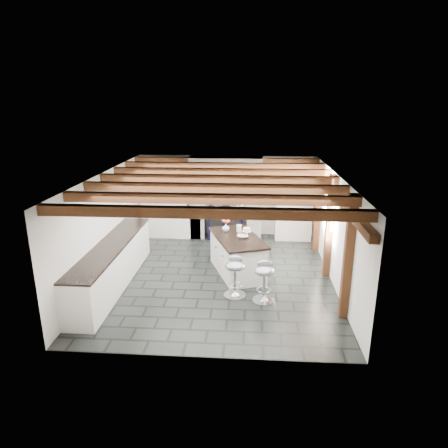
# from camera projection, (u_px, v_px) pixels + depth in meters

# --- Properties ---
(ground) EXTENTS (6.00, 6.00, 0.00)m
(ground) POSITION_uv_depth(u_px,v_px,m) (218.00, 276.00, 9.01)
(ground) COLOR black
(ground) RESTS_ON ground
(room_shell) EXTENTS (6.00, 6.03, 6.00)m
(room_shell) POSITION_uv_depth(u_px,v_px,m) (199.00, 213.00, 10.08)
(room_shell) COLOR white
(room_shell) RESTS_ON ground
(range_cooker) EXTENTS (1.00, 0.63, 0.99)m
(range_cooker) POSITION_uv_depth(u_px,v_px,m) (226.00, 221.00, 11.42)
(range_cooker) COLOR black
(range_cooker) RESTS_ON ground
(kitchen_island) EXTENTS (1.45, 1.95, 1.15)m
(kitchen_island) POSITION_uv_depth(u_px,v_px,m) (237.00, 254.00, 9.06)
(kitchen_island) COLOR white
(kitchen_island) RESTS_ON ground
(bar_stool_near) EXTENTS (0.45, 0.45, 0.83)m
(bar_stool_near) POSITION_uv_depth(u_px,v_px,m) (264.00, 277.00, 7.73)
(bar_stool_near) COLOR silver
(bar_stool_near) RESTS_ON ground
(bar_stool_far) EXTENTS (0.45, 0.45, 0.84)m
(bar_stool_far) POSITION_uv_depth(u_px,v_px,m) (235.00, 272.00, 7.94)
(bar_stool_far) COLOR silver
(bar_stool_far) RESTS_ON ground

